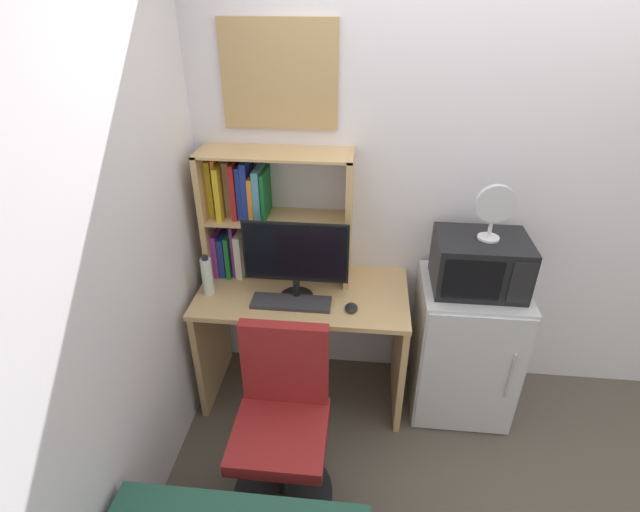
{
  "coord_description": "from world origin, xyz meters",
  "views": [
    {
      "loc": [
        -0.64,
        -2.5,
        2.27
      ],
      "look_at": [
        -0.86,
        -0.34,
        1.02
      ],
      "focal_mm": 26.56,
      "sensor_mm": 36.0,
      "label": 1
    }
  ],
  "objects": [
    {
      "name": "computer_mouse",
      "position": [
        -0.68,
        -0.46,
        0.78
      ],
      "size": [
        0.07,
        0.09,
        0.03
      ],
      "primitive_type": "ellipsoid",
      "color": "black",
      "rests_on": "desk"
    },
    {
      "name": "desk_chair",
      "position": [
        -0.98,
        -0.97,
        0.41
      ],
      "size": [
        0.5,
        0.5,
        0.94
      ],
      "color": "black",
      "rests_on": "ground_plane"
    },
    {
      "name": "desk",
      "position": [
        -0.96,
        -0.31,
        0.53
      ],
      "size": [
        1.18,
        0.61,
        0.77
      ],
      "color": "tan",
      "rests_on": "ground_plane"
    },
    {
      "name": "mini_fridge",
      "position": [
        -0.02,
        -0.29,
        0.43
      ],
      "size": [
        0.56,
        0.53,
        0.85
      ],
      "color": "silver",
      "rests_on": "ground_plane"
    },
    {
      "name": "microwave",
      "position": [
        -0.02,
        -0.28,
        1.0
      ],
      "size": [
        0.47,
        0.36,
        0.29
      ],
      "color": "black",
      "rests_on": "mini_fridge"
    },
    {
      "name": "hutch_bookshelf",
      "position": [
        -1.25,
        -0.13,
        1.18
      ],
      "size": [
        0.83,
        0.27,
        0.75
      ],
      "color": "tan",
      "rests_on": "desk"
    },
    {
      "name": "monitor",
      "position": [
        -0.99,
        -0.38,
        1.03
      ],
      "size": [
        0.56,
        0.18,
        0.46
      ],
      "color": "black",
      "rests_on": "desk"
    },
    {
      "name": "keyboard",
      "position": [
        -1.01,
        -0.44,
        0.78
      ],
      "size": [
        0.43,
        0.14,
        0.02
      ],
      "primitive_type": "cube",
      "color": "#333338",
      "rests_on": "desk"
    },
    {
      "name": "wall_left",
      "position": [
        -1.62,
        -1.6,
        1.3
      ],
      "size": [
        0.04,
        4.4,
        2.6
      ],
      "primitive_type": "cube",
      "color": "silver",
      "rests_on": "ground_plane"
    },
    {
      "name": "water_bottle",
      "position": [
        -1.48,
        -0.38,
        0.88
      ],
      "size": [
        0.06,
        0.06,
        0.24
      ],
      "color": "silver",
      "rests_on": "desk"
    },
    {
      "name": "wall_back",
      "position": [
        0.4,
        0.02,
        1.3
      ],
      "size": [
        6.4,
        0.04,
        2.6
      ],
      "primitive_type": "cube",
      "color": "silver",
      "rests_on": "ground_plane"
    },
    {
      "name": "wall_corkboard",
      "position": [
        -1.1,
        -0.01,
        1.87
      ],
      "size": [
        0.6,
        0.02,
        0.53
      ],
      "primitive_type": "cube",
      "color": "tan"
    },
    {
      "name": "desk_fan",
      "position": [
        -0.0,
        -0.29,
        1.31
      ],
      "size": [
        0.2,
        0.11,
        0.3
      ],
      "color": "silver",
      "rests_on": "microwave"
    }
  ]
}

